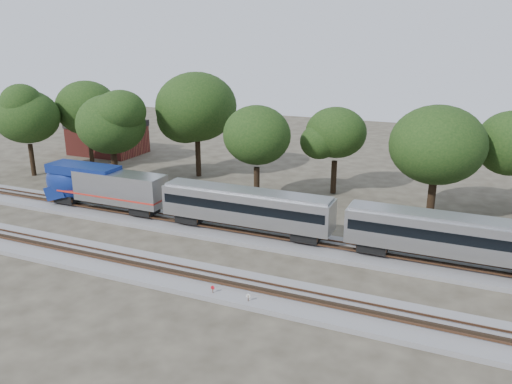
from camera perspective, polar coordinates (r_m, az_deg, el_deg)
ground at (r=45.05m, az=-7.96°, el=-7.11°), size 160.00×160.00×0.00m
track_far at (r=49.76m, az=-4.43°, el=-4.30°), size 160.00×5.00×0.73m
track_near at (r=41.94m, az=-10.81°, el=-8.89°), size 160.00×5.00×0.73m
train at (r=43.67m, az=21.53°, el=-4.56°), size 87.97×3.03×4.47m
switch_stand_red at (r=37.67m, az=-4.97°, el=-11.11°), size 0.31×0.06×0.97m
switch_stand_white at (r=36.46m, az=-0.90°, el=-12.06°), size 0.31×0.11×0.98m
switch_lever at (r=37.30m, az=-1.74°, el=-12.18°), size 0.58×0.46×0.30m
brick_building at (r=85.82m, az=-16.60°, el=6.03°), size 11.22×7.92×5.39m
tree_0 at (r=74.58m, az=-24.78°, el=7.82°), size 8.35×8.35×11.77m
tree_1 at (r=76.53m, az=-18.77°, el=9.06°), size 8.83×8.83×12.44m
tree_2 at (r=65.50m, az=-16.24°, el=7.44°), size 8.16×8.16×11.50m
tree_3 at (r=67.89m, az=-6.83°, el=9.62°), size 9.69×9.69×13.66m
tree_4 at (r=55.79m, az=0.08°, el=6.49°), size 8.16×8.16×11.50m
tree_5 at (r=60.67m, az=9.11°, el=6.70°), size 7.68×7.68×10.82m
tree_6 at (r=53.56m, az=20.00°, el=5.06°), size 8.23×8.23×11.61m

